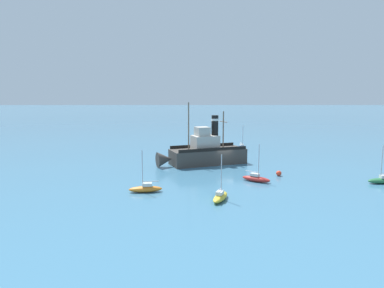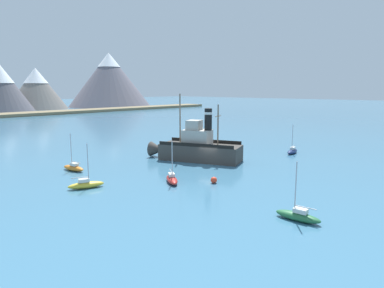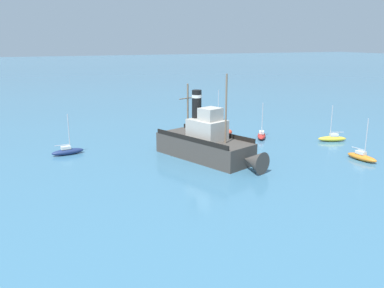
{
  "view_description": "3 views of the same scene",
  "coord_description": "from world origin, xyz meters",
  "px_view_note": "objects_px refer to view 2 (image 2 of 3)",
  "views": [
    {
      "loc": [
        -53.08,
        5.71,
        11.16
      ],
      "look_at": [
        0.66,
        5.26,
        3.29
      ],
      "focal_mm": 32.0,
      "sensor_mm": 36.0,
      "label": 1
    },
    {
      "loc": [
        -36.94,
        -30.07,
        10.69
      ],
      "look_at": [
        1.72,
        4.91,
        2.17
      ],
      "focal_mm": 32.0,
      "sensor_mm": 36.0,
      "label": 2
    },
    {
      "loc": [
        20.41,
        43.76,
        13.45
      ],
      "look_at": [
        3.6,
        4.91,
        2.45
      ],
      "focal_mm": 38.0,
      "sensor_mm": 36.0,
      "label": 3
    }
  ],
  "objects_px": {
    "old_tugboat": "(197,148)",
    "sailboat_red": "(172,179)",
    "sailboat_orange": "(74,168)",
    "sailboat_navy": "(292,151)",
    "sailboat_green": "(298,216)",
    "sailboat_yellow": "(86,184)",
    "mooring_buoy": "(214,180)"
  },
  "relations": [
    {
      "from": "sailboat_red",
      "to": "sailboat_green",
      "type": "relative_size",
      "value": 1.0
    },
    {
      "from": "old_tugboat",
      "to": "sailboat_red",
      "type": "height_order",
      "value": "old_tugboat"
    },
    {
      "from": "sailboat_red",
      "to": "sailboat_green",
      "type": "xyz_separation_m",
      "value": [
        -1.1,
        -15.78,
        0.0
      ]
    },
    {
      "from": "sailboat_orange",
      "to": "sailboat_green",
      "type": "relative_size",
      "value": 1.0
    },
    {
      "from": "sailboat_green",
      "to": "sailboat_yellow",
      "type": "height_order",
      "value": "same"
    },
    {
      "from": "sailboat_green",
      "to": "sailboat_yellow",
      "type": "bearing_deg",
      "value": 107.64
    },
    {
      "from": "sailboat_navy",
      "to": "sailboat_red",
      "type": "bearing_deg",
      "value": 175.18
    },
    {
      "from": "mooring_buoy",
      "to": "sailboat_navy",
      "type": "bearing_deg",
      "value": 3.88
    },
    {
      "from": "sailboat_yellow",
      "to": "mooring_buoy",
      "type": "xyz_separation_m",
      "value": [
        10.83,
        -9.03,
        -0.06
      ]
    },
    {
      "from": "old_tugboat",
      "to": "sailboat_green",
      "type": "height_order",
      "value": "old_tugboat"
    },
    {
      "from": "sailboat_navy",
      "to": "sailboat_yellow",
      "type": "bearing_deg",
      "value": 167.46
    },
    {
      "from": "old_tugboat",
      "to": "sailboat_yellow",
      "type": "xyz_separation_m",
      "value": [
        -19.08,
        -0.86,
        -1.4
      ]
    },
    {
      "from": "sailboat_red",
      "to": "sailboat_green",
      "type": "distance_m",
      "value": 15.81
    },
    {
      "from": "sailboat_green",
      "to": "sailboat_red",
      "type": "bearing_deg",
      "value": 86.03
    },
    {
      "from": "sailboat_red",
      "to": "sailboat_navy",
      "type": "bearing_deg",
      "value": -4.82
    },
    {
      "from": "sailboat_green",
      "to": "mooring_buoy",
      "type": "distance_m",
      "value": 12.74
    },
    {
      "from": "sailboat_orange",
      "to": "sailboat_navy",
      "type": "relative_size",
      "value": 1.0
    },
    {
      "from": "sailboat_orange",
      "to": "sailboat_navy",
      "type": "bearing_deg",
      "value": -27.37
    },
    {
      "from": "sailboat_yellow",
      "to": "sailboat_navy",
      "type": "distance_m",
      "value": 34.47
    },
    {
      "from": "sailboat_red",
      "to": "sailboat_yellow",
      "type": "distance_m",
      "value": 9.43
    },
    {
      "from": "old_tugboat",
      "to": "sailboat_red",
      "type": "relative_size",
      "value": 3.0
    },
    {
      "from": "sailboat_orange",
      "to": "sailboat_red",
      "type": "distance_m",
      "value": 14.38
    },
    {
      "from": "sailboat_orange",
      "to": "sailboat_navy",
      "type": "xyz_separation_m",
      "value": [
        30.49,
        -15.79,
        0.0
      ]
    },
    {
      "from": "sailboat_yellow",
      "to": "sailboat_red",
      "type": "bearing_deg",
      "value": -34.24
    },
    {
      "from": "sailboat_navy",
      "to": "old_tugboat",
      "type": "bearing_deg",
      "value": 150.2
    },
    {
      "from": "sailboat_orange",
      "to": "sailboat_red",
      "type": "bearing_deg",
      "value": -71.14
    },
    {
      "from": "old_tugboat",
      "to": "sailboat_orange",
      "type": "bearing_deg",
      "value": 154.95
    },
    {
      "from": "sailboat_yellow",
      "to": "mooring_buoy",
      "type": "distance_m",
      "value": 14.11
    },
    {
      "from": "sailboat_orange",
      "to": "old_tugboat",
      "type": "bearing_deg",
      "value": -25.05
    },
    {
      "from": "sailboat_red",
      "to": "sailboat_green",
      "type": "height_order",
      "value": "same"
    },
    {
      "from": "sailboat_navy",
      "to": "mooring_buoy",
      "type": "bearing_deg",
      "value": -176.12
    },
    {
      "from": "sailboat_red",
      "to": "mooring_buoy",
      "type": "relative_size",
      "value": 6.66
    }
  ]
}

